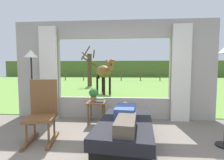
{
  "coord_description": "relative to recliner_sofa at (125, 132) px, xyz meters",
  "views": [
    {
      "loc": [
        0.28,
        -2.01,
        1.33
      ],
      "look_at": [
        0.0,
        1.8,
        1.05
      ],
      "focal_mm": 26.09,
      "sensor_mm": 36.0,
      "label": 1
    }
  ],
  "objects": [
    {
      "name": "back_wall_with_window",
      "position": [
        -0.31,
        1.48,
        1.03
      ],
      "size": [
        5.2,
        0.12,
        2.55
      ],
      "color": "#9E998E",
      "rests_on": "ground_plane"
    },
    {
      "name": "side_table",
      "position": [
        -0.69,
        1.05,
        0.21
      ],
      "size": [
        0.44,
        0.44,
        0.52
      ],
      "color": "brown",
      "rests_on": "ground_plane"
    },
    {
      "name": "pasture_fence_line",
      "position": [
        -0.31,
        14.24,
        0.53
      ],
      "size": [
        16.1,
        0.1,
        1.1
      ],
      "color": "brown",
      "rests_on": "outdoor_pasture_lawn"
    },
    {
      "name": "distant_hill_ridge",
      "position": [
        -0.31,
        22.22,
        0.98
      ],
      "size": [
        36.0,
        2.0,
        2.4
      ],
      "primitive_type": "cube",
      "color": "#4F682E",
      "rests_on": "ground_plane"
    },
    {
      "name": "rocking_chair",
      "position": [
        -1.52,
        0.05,
        0.33
      ],
      "size": [
        0.56,
        0.75,
        1.12
      ],
      "rotation": [
        0.0,
        0.0,
        0.16
      ],
      "color": "brown",
      "rests_on": "ground_plane"
    },
    {
      "name": "recliner_sofa",
      "position": [
        0.0,
        0.0,
        0.0
      ],
      "size": [
        1.09,
        1.79,
        0.42
      ],
      "rotation": [
        0.0,
        0.0,
        -0.11
      ],
      "color": "black",
      "rests_on": "ground_plane"
    },
    {
      "name": "floor_lamp_left",
      "position": [
        -2.21,
        0.91,
        1.2
      ],
      "size": [
        0.32,
        0.32,
        1.76
      ],
      "color": "black",
      "rests_on": "ground_plane"
    },
    {
      "name": "book_stack",
      "position": [
        -0.6,
        0.99,
        0.35
      ],
      "size": [
        0.19,
        0.16,
        0.1
      ],
      "color": "#59336B",
      "rests_on": "side_table"
    },
    {
      "name": "horse",
      "position": [
        -1.04,
        5.42,
        0.94
      ],
      "size": [
        1.28,
        1.71,
        1.73
      ],
      "rotation": [
        0.0,
        0.0,
        -2.57
      ],
      "color": "brown",
      "rests_on": "outdoor_pasture_lawn"
    },
    {
      "name": "curtain_panel_left",
      "position": [
        -2.0,
        1.34,
        0.98
      ],
      "size": [
        0.44,
        0.1,
        2.4
      ],
      "primitive_type": "cube",
      "color": "silver",
      "rests_on": "ground_plane"
    },
    {
      "name": "reclining_person",
      "position": [
        0.0,
        -0.05,
        0.3
      ],
      "size": [
        0.41,
        1.44,
        0.22
      ],
      "rotation": [
        0.0,
        0.0,
        -0.11
      ],
      "color": "#334C8C",
      "rests_on": "recliner_sofa"
    },
    {
      "name": "pasture_tree",
      "position": [
        -2.54,
        8.96,
        1.1
      ],
      "size": [
        1.37,
        1.32,
        3.01
      ],
      "color": "#4C3823",
      "rests_on": "outdoor_pasture_lawn"
    },
    {
      "name": "potted_plant",
      "position": [
        -0.77,
        1.11,
        0.48
      ],
      "size": [
        0.22,
        0.22,
        0.32
      ],
      "color": "#9E6042",
      "rests_on": "side_table"
    },
    {
      "name": "outdoor_pasture_lawn",
      "position": [
        -0.31,
        12.38,
        -0.21
      ],
      "size": [
        36.0,
        21.68,
        0.02
      ],
      "primitive_type": "cube",
      "color": "olive",
      "rests_on": "ground_plane"
    },
    {
      "name": "curtain_panel_right",
      "position": [
        1.38,
        1.34,
        0.98
      ],
      "size": [
        0.44,
        0.1,
        2.4
      ],
      "primitive_type": "cube",
      "color": "silver",
      "rests_on": "ground_plane"
    }
  ]
}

